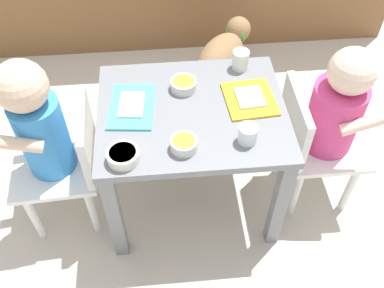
{
  "coord_description": "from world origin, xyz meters",
  "views": [
    {
      "loc": [
        -0.09,
        -0.98,
        1.43
      ],
      "look_at": [
        0.0,
        0.0,
        0.3
      ],
      "focal_mm": 40.72,
      "sensor_mm": 36.0,
      "label": 1
    }
  ],
  "objects_px": {
    "seated_child_right": "(332,114)",
    "food_tray_left": "(132,106)",
    "water_cup_left": "(248,135)",
    "veggie_bowl_far": "(123,155)",
    "dog": "(222,56)",
    "food_tray_right": "(250,99)",
    "seated_child_left": "(45,131)",
    "water_cup_right": "(240,61)",
    "veggie_bowl_near": "(184,144)",
    "dining_table": "(192,129)",
    "cereal_bowl_left_side": "(184,84)"
  },
  "relations": [
    {
      "from": "seated_child_right",
      "to": "food_tray_left",
      "type": "xyz_separation_m",
      "value": [
        -0.65,
        0.04,
        0.05
      ]
    },
    {
      "from": "water_cup_left",
      "to": "veggie_bowl_far",
      "type": "height_order",
      "value": "water_cup_left"
    },
    {
      "from": "dog",
      "to": "food_tray_left",
      "type": "xyz_separation_m",
      "value": [
        -0.38,
        -0.58,
        0.27
      ]
    },
    {
      "from": "dog",
      "to": "veggie_bowl_far",
      "type": "relative_size",
      "value": 4.25
    },
    {
      "from": "dog",
      "to": "food_tray_right",
      "type": "xyz_separation_m",
      "value": [
        -0.01,
        -0.58,
        0.27
      ]
    },
    {
      "from": "seated_child_left",
      "to": "veggie_bowl_far",
      "type": "xyz_separation_m",
      "value": [
        0.25,
        -0.16,
        0.05
      ]
    },
    {
      "from": "water_cup_left",
      "to": "food_tray_right",
      "type": "bearing_deg",
      "value": 77.17
    },
    {
      "from": "water_cup_right",
      "to": "veggie_bowl_near",
      "type": "xyz_separation_m",
      "value": [
        -0.22,
        -0.35,
        -0.01
      ]
    },
    {
      "from": "seated_child_left",
      "to": "seated_child_right",
      "type": "bearing_deg",
      "value": 0.88
    },
    {
      "from": "water_cup_left",
      "to": "veggie_bowl_near",
      "type": "bearing_deg",
      "value": -176.11
    },
    {
      "from": "seated_child_right",
      "to": "dining_table",
      "type": "bearing_deg",
      "value": 178.7
    },
    {
      "from": "water_cup_right",
      "to": "veggie_bowl_far",
      "type": "xyz_separation_m",
      "value": [
        -0.4,
        -0.38,
        -0.01
      ]
    },
    {
      "from": "cereal_bowl_left_side",
      "to": "seated_child_left",
      "type": "bearing_deg",
      "value": -163.99
    },
    {
      "from": "water_cup_right",
      "to": "dog",
      "type": "bearing_deg",
      "value": 88.49
    },
    {
      "from": "dog",
      "to": "water_cup_left",
      "type": "xyz_separation_m",
      "value": [
        -0.05,
        -0.75,
        0.29
      ]
    },
    {
      "from": "dining_table",
      "to": "veggie_bowl_far",
      "type": "xyz_separation_m",
      "value": [
        -0.21,
        -0.18,
        0.11
      ]
    },
    {
      "from": "food_tray_right",
      "to": "seated_child_left",
      "type": "bearing_deg",
      "value": -175.28
    },
    {
      "from": "seated_child_left",
      "to": "water_cup_right",
      "type": "xyz_separation_m",
      "value": [
        0.64,
        0.22,
        0.06
      ]
    },
    {
      "from": "dining_table",
      "to": "seated_child_right",
      "type": "relative_size",
      "value": 0.89
    },
    {
      "from": "seated_child_right",
      "to": "food_tray_left",
      "type": "height_order",
      "value": "seated_child_right"
    },
    {
      "from": "seated_child_left",
      "to": "veggie_bowl_near",
      "type": "distance_m",
      "value": 0.45
    },
    {
      "from": "seated_child_left",
      "to": "food_tray_right",
      "type": "xyz_separation_m",
      "value": [
        0.65,
        0.05,
        0.03
      ]
    },
    {
      "from": "seated_child_right",
      "to": "veggie_bowl_near",
      "type": "xyz_separation_m",
      "value": [
        -0.5,
        -0.15,
        0.07
      ]
    },
    {
      "from": "dining_table",
      "to": "veggie_bowl_far",
      "type": "relative_size",
      "value": 6.4
    },
    {
      "from": "seated_child_right",
      "to": "water_cup_left",
      "type": "relative_size",
      "value": 11.55
    },
    {
      "from": "veggie_bowl_far",
      "to": "dog",
      "type": "bearing_deg",
      "value": 62.75
    },
    {
      "from": "dog",
      "to": "food_tray_left",
      "type": "distance_m",
      "value": 0.75
    },
    {
      "from": "dining_table",
      "to": "cereal_bowl_left_side",
      "type": "bearing_deg",
      "value": 100.25
    },
    {
      "from": "food_tray_left",
      "to": "food_tray_right",
      "type": "relative_size",
      "value": 1.16
    },
    {
      "from": "dog",
      "to": "cereal_bowl_left_side",
      "type": "relative_size",
      "value": 4.64
    },
    {
      "from": "water_cup_left",
      "to": "water_cup_right",
      "type": "xyz_separation_m",
      "value": [
        0.03,
        0.34,
        0.0
      ]
    },
    {
      "from": "dining_table",
      "to": "food_tray_right",
      "type": "xyz_separation_m",
      "value": [
        0.19,
        0.03,
        0.09
      ]
    },
    {
      "from": "water_cup_left",
      "to": "cereal_bowl_left_side",
      "type": "xyz_separation_m",
      "value": [
        -0.17,
        0.25,
        -0.01
      ]
    },
    {
      "from": "veggie_bowl_near",
      "to": "dog",
      "type": "bearing_deg",
      "value": 73.06
    },
    {
      "from": "seated_child_left",
      "to": "veggie_bowl_near",
      "type": "height_order",
      "value": "seated_child_left"
    },
    {
      "from": "cereal_bowl_left_side",
      "to": "dining_table",
      "type": "bearing_deg",
      "value": -79.75
    },
    {
      "from": "seated_child_left",
      "to": "cereal_bowl_left_side",
      "type": "xyz_separation_m",
      "value": [
        0.44,
        0.13,
        0.05
      ]
    },
    {
      "from": "seated_child_right",
      "to": "water_cup_right",
      "type": "bearing_deg",
      "value": 143.65
    },
    {
      "from": "seated_child_right",
      "to": "cereal_bowl_left_side",
      "type": "bearing_deg",
      "value": 166.76
    },
    {
      "from": "cereal_bowl_left_side",
      "to": "veggie_bowl_near",
      "type": "height_order",
      "value": "veggie_bowl_near"
    },
    {
      "from": "seated_child_right",
      "to": "food_tray_left",
      "type": "distance_m",
      "value": 0.65
    },
    {
      "from": "dining_table",
      "to": "dog",
      "type": "bearing_deg",
      "value": 72.21
    },
    {
      "from": "seated_child_left",
      "to": "veggie_bowl_far",
      "type": "relative_size",
      "value": 7.55
    },
    {
      "from": "food_tray_left",
      "to": "veggie_bowl_far",
      "type": "relative_size",
      "value": 2.33
    },
    {
      "from": "dining_table",
      "to": "water_cup_right",
      "type": "distance_m",
      "value": 0.29
    },
    {
      "from": "food_tray_right",
      "to": "water_cup_right",
      "type": "relative_size",
      "value": 2.79
    },
    {
      "from": "cereal_bowl_left_side",
      "to": "food_tray_right",
      "type": "bearing_deg",
      "value": -19.44
    },
    {
      "from": "seated_child_left",
      "to": "cereal_bowl_left_side",
      "type": "relative_size",
      "value": 8.26
    },
    {
      "from": "seated_child_right",
      "to": "water_cup_right",
      "type": "distance_m",
      "value": 0.35
    },
    {
      "from": "dog",
      "to": "veggie_bowl_far",
      "type": "bearing_deg",
      "value": -117.25
    }
  ]
}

